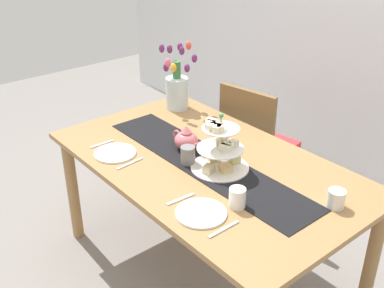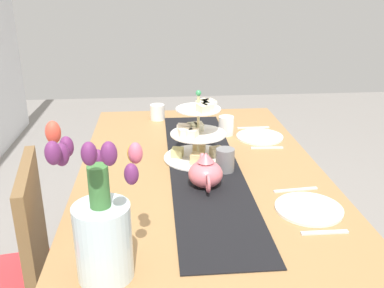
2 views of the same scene
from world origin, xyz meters
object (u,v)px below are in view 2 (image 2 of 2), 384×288
at_px(tulip_vase, 102,228).
at_px(dinner_plate_right, 260,137).
at_px(mug_grey, 225,160).
at_px(chair_left, 5,277).
at_px(mug_white_text, 226,126).
at_px(fork_left, 325,232).
at_px(knife_right, 253,128).
at_px(fork_right, 267,148).
at_px(cream_jug, 157,112).
at_px(teapot, 206,173).
at_px(dinner_plate_left, 309,209).
at_px(dining_table, 200,189).
at_px(tiered_cake_stand, 198,136).
at_px(knife_left, 296,190).

distance_m(tulip_vase, dinner_plate_right, 1.21).
bearing_deg(mug_grey, chair_left, 109.06).
xyz_separation_m(mug_grey, mug_white_text, (0.44, -0.08, -0.00)).
xyz_separation_m(fork_left, knife_right, (1.01, 0.00, 0.00)).
height_order(chair_left, mug_grey, chair_left).
bearing_deg(mug_white_text, fork_right, -142.08).
height_order(fork_left, mug_grey, mug_grey).
relative_size(mug_grey, mug_white_text, 1.00).
bearing_deg(cream_jug, tulip_vase, 173.42).
xyz_separation_m(teapot, mug_white_text, (0.57, -0.17, -0.01)).
bearing_deg(dinner_plate_left, dining_table, 41.30).
relative_size(dining_table, mug_white_text, 17.95).
distance_m(dining_table, mug_grey, 0.18).
bearing_deg(tiered_cake_stand, tulip_vase, 157.10).
bearing_deg(dinner_plate_left, fork_right, 0.00).
distance_m(tulip_vase, dinner_plate_left, 0.73).
bearing_deg(knife_left, tulip_vase, 123.55).
height_order(dinner_plate_right, knife_right, dinner_plate_right).
xyz_separation_m(teapot, fork_left, (-0.35, -0.33, -0.06)).
xyz_separation_m(teapot, dinner_plate_left, (-0.20, -0.33, -0.05)).
distance_m(fork_right, knife_right, 0.29).
height_order(tulip_vase, mug_grey, tulip_vase).
relative_size(knife_left, dinner_plate_right, 0.74).
height_order(chair_left, dinner_plate_left, chair_left).
xyz_separation_m(tulip_vase, dinner_plate_left, (0.29, -0.66, -0.14)).
distance_m(dining_table, knife_left, 0.42).
bearing_deg(mug_grey, fork_right, -44.99).
height_order(tiered_cake_stand, fork_right, tiered_cake_stand).
xyz_separation_m(tiered_cake_stand, dinner_plate_left, (-0.48, -0.33, -0.10)).
bearing_deg(knife_right, teapot, 153.29).
relative_size(tiered_cake_stand, dinner_plate_right, 1.32).
bearing_deg(dinner_plate_left, tiered_cake_stand, 34.88).
bearing_deg(fork_left, teapot, 43.58).
bearing_deg(tiered_cake_stand, dinner_plate_left, -145.12).
height_order(dining_table, mug_white_text, mug_white_text).
xyz_separation_m(cream_jug, mug_white_text, (-0.28, -0.34, 0.01)).
relative_size(dinner_plate_left, dinner_plate_right, 1.00).
height_order(dining_table, fork_left, fork_left).
bearing_deg(mug_white_text, knife_right, -62.12).
height_order(knife_right, mug_grey, mug_grey).
xyz_separation_m(chair_left, teapot, (0.15, -0.73, 0.30)).
bearing_deg(tiered_cake_stand, knife_left, -134.94).
height_order(tulip_vase, knife_right, tulip_vase).
xyz_separation_m(cream_jug, knife_right, (-0.20, -0.50, -0.04)).
height_order(dinner_plate_right, mug_white_text, mug_white_text).
relative_size(tulip_vase, fork_right, 2.89).
xyz_separation_m(dining_table, teapot, (-0.17, 0.00, 0.16)).
bearing_deg(mug_white_text, tulip_vase, 155.09).
bearing_deg(teapot, tulip_vase, 146.68).
height_order(dinner_plate_left, mug_white_text, mug_white_text).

